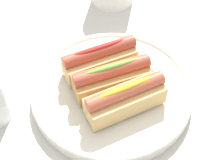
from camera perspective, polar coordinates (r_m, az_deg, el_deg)
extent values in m
plane|color=beige|center=(0.69, -0.64, -1.79)|extent=(2.40, 2.40, 0.00)
cylinder|color=silver|center=(0.68, 0.00, -2.02)|extent=(0.32, 0.32, 0.02)
torus|color=silver|center=(0.67, 0.00, -1.43)|extent=(0.32, 0.32, 0.01)
cube|color=#DBB270|center=(0.62, 2.26, -3.51)|extent=(0.16, 0.09, 0.04)
cylinder|color=#BC563D|center=(0.60, 2.35, -1.92)|extent=(0.15, 0.06, 0.03)
ellipsoid|color=gold|center=(0.59, 2.38, -1.21)|extent=(0.11, 0.04, 0.01)
cube|color=tan|center=(0.65, 0.00, 0.00)|extent=(0.16, 0.07, 0.04)
cylinder|color=#B24C38|center=(0.63, 0.00, 1.63)|extent=(0.15, 0.05, 0.03)
ellipsoid|color=olive|center=(0.62, 0.00, 2.36)|extent=(0.11, 0.03, 0.01)
cube|color=#DBB270|center=(0.68, -2.05, 3.18)|extent=(0.16, 0.08, 0.04)
cylinder|color=#A84733|center=(0.66, -2.12, 4.83)|extent=(0.15, 0.06, 0.03)
ellipsoid|color=red|center=(0.65, -2.15, 5.56)|extent=(0.11, 0.04, 0.01)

